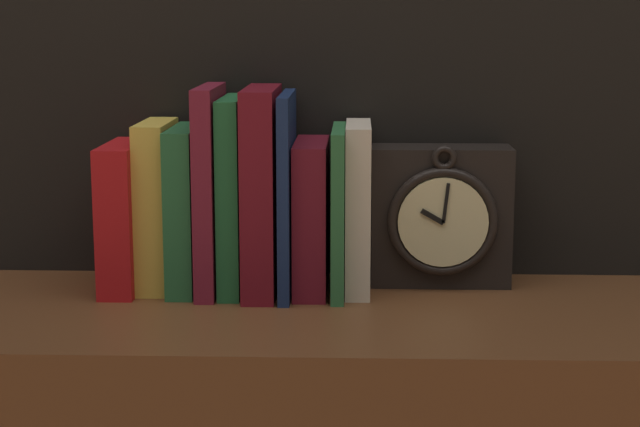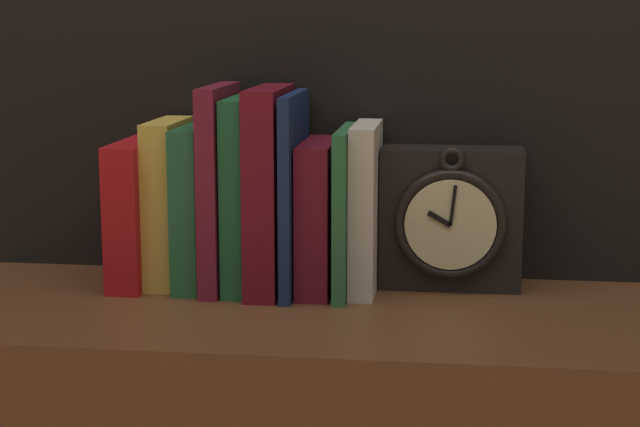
{
  "view_description": "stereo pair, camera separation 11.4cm",
  "coord_description": "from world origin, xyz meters",
  "px_view_note": "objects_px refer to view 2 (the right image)",
  "views": [
    {
      "loc": [
        0.04,
        -1.17,
        1.12
      ],
      "look_at": [
        0.0,
        0.0,
        0.89
      ],
      "focal_mm": 60.0,
      "sensor_mm": 36.0,
      "label": 1
    },
    {
      "loc": [
        0.15,
        -1.16,
        1.12
      ],
      "look_at": [
        0.0,
        0.0,
        0.89
      ],
      "focal_mm": 60.0,
      "sensor_mm": 36.0,
      "label": 2
    }
  ],
  "objects_px": {
    "book_slot1_yellow": "(169,202)",
    "book_slot7_maroon": "(319,216)",
    "book_slot5_maroon": "(270,190)",
    "book_slot2_green": "(196,206)",
    "book_slot8_green": "(345,211)",
    "book_slot0_red": "(137,213)",
    "book_slot3_maroon": "(219,187)",
    "book_slot9_cream": "(366,208)",
    "book_slot4_green": "(242,193)",
    "book_slot6_navy": "(294,193)",
    "clock": "(451,218)"
  },
  "relations": [
    {
      "from": "book_slot1_yellow",
      "to": "book_slot7_maroon",
      "type": "bearing_deg",
      "value": -2.9
    },
    {
      "from": "book_slot1_yellow",
      "to": "book_slot5_maroon",
      "type": "xyz_separation_m",
      "value": [
        0.13,
        -0.02,
        0.02
      ]
    },
    {
      "from": "book_slot2_green",
      "to": "book_slot8_green",
      "type": "xyz_separation_m",
      "value": [
        0.18,
        -0.01,
        0.0
      ]
    },
    {
      "from": "book_slot0_red",
      "to": "book_slot2_green",
      "type": "bearing_deg",
      "value": 1.21
    },
    {
      "from": "book_slot3_maroon",
      "to": "book_slot8_green",
      "type": "height_order",
      "value": "book_slot3_maroon"
    },
    {
      "from": "book_slot9_cream",
      "to": "book_slot2_green",
      "type": "bearing_deg",
      "value": -179.28
    },
    {
      "from": "book_slot2_green",
      "to": "book_slot9_cream",
      "type": "height_order",
      "value": "book_slot9_cream"
    },
    {
      "from": "book_slot3_maroon",
      "to": "book_slot7_maroon",
      "type": "xyz_separation_m",
      "value": [
        0.12,
        0.0,
        -0.03
      ]
    },
    {
      "from": "book_slot0_red",
      "to": "book_slot7_maroon",
      "type": "distance_m",
      "value": 0.23
    },
    {
      "from": "book_slot2_green",
      "to": "book_slot7_maroon",
      "type": "bearing_deg",
      "value": -0.88
    },
    {
      "from": "book_slot0_red",
      "to": "book_slot2_green",
      "type": "distance_m",
      "value": 0.08
    },
    {
      "from": "book_slot0_red",
      "to": "book_slot4_green",
      "type": "height_order",
      "value": "book_slot4_green"
    },
    {
      "from": "book_slot2_green",
      "to": "book_slot6_navy",
      "type": "bearing_deg",
      "value": -4.61
    },
    {
      "from": "book_slot1_yellow",
      "to": "book_slot8_green",
      "type": "height_order",
      "value": "book_slot1_yellow"
    },
    {
      "from": "clock",
      "to": "book_slot6_navy",
      "type": "bearing_deg",
      "value": -168.04
    },
    {
      "from": "book_slot7_maroon",
      "to": "book_slot8_green",
      "type": "bearing_deg",
      "value": -8.12
    },
    {
      "from": "book_slot2_green",
      "to": "book_slot8_green",
      "type": "height_order",
      "value": "same"
    },
    {
      "from": "book_slot1_yellow",
      "to": "book_slot9_cream",
      "type": "distance_m",
      "value": 0.24
    },
    {
      "from": "book_slot3_maroon",
      "to": "book_slot0_red",
      "type": "bearing_deg",
      "value": 178.09
    },
    {
      "from": "book_slot2_green",
      "to": "book_slot6_navy",
      "type": "distance_m",
      "value": 0.13
    },
    {
      "from": "book_slot1_yellow",
      "to": "book_slot8_green",
      "type": "xyz_separation_m",
      "value": [
        0.22,
        -0.01,
        -0.0
      ]
    },
    {
      "from": "book_slot0_red",
      "to": "book_slot6_navy",
      "type": "xyz_separation_m",
      "value": [
        0.2,
        -0.01,
        0.03
      ]
    },
    {
      "from": "book_slot3_maroon",
      "to": "book_slot5_maroon",
      "type": "bearing_deg",
      "value": -3.34
    },
    {
      "from": "book_slot0_red",
      "to": "book_slot5_maroon",
      "type": "bearing_deg",
      "value": -2.44
    },
    {
      "from": "book_slot0_red",
      "to": "book_slot9_cream",
      "type": "height_order",
      "value": "book_slot9_cream"
    },
    {
      "from": "book_slot0_red",
      "to": "book_slot6_navy",
      "type": "relative_size",
      "value": 0.74
    },
    {
      "from": "book_slot8_green",
      "to": "book_slot9_cream",
      "type": "height_order",
      "value": "book_slot9_cream"
    },
    {
      "from": "book_slot3_maroon",
      "to": "book_slot5_maroon",
      "type": "xyz_separation_m",
      "value": [
        0.06,
        -0.0,
        -0.0
      ]
    },
    {
      "from": "book_slot5_maroon",
      "to": "book_slot7_maroon",
      "type": "relative_size",
      "value": 1.35
    },
    {
      "from": "book_slot5_maroon",
      "to": "book_slot6_navy",
      "type": "relative_size",
      "value": 1.03
    },
    {
      "from": "book_slot3_maroon",
      "to": "book_slot6_navy",
      "type": "height_order",
      "value": "book_slot3_maroon"
    },
    {
      "from": "book_slot7_maroon",
      "to": "book_slot1_yellow",
      "type": "bearing_deg",
      "value": 177.1
    },
    {
      "from": "book_slot8_green",
      "to": "book_slot4_green",
      "type": "bearing_deg",
      "value": 177.68
    },
    {
      "from": "clock",
      "to": "book_slot4_green",
      "type": "xyz_separation_m",
      "value": [
        -0.25,
        -0.03,
        0.03
      ]
    },
    {
      "from": "book_slot2_green",
      "to": "book_slot7_maroon",
      "type": "relative_size",
      "value": 1.09
    },
    {
      "from": "book_slot5_maroon",
      "to": "book_slot6_navy",
      "type": "xyz_separation_m",
      "value": [
        0.03,
        -0.0,
        -0.0
      ]
    },
    {
      "from": "clock",
      "to": "book_slot5_maroon",
      "type": "relative_size",
      "value": 0.72
    },
    {
      "from": "book_slot1_yellow",
      "to": "book_slot9_cream",
      "type": "xyz_separation_m",
      "value": [
        0.24,
        -0.0,
        -0.0
      ]
    },
    {
      "from": "book_slot1_yellow",
      "to": "book_slot0_red",
      "type": "bearing_deg",
      "value": -167.22
    },
    {
      "from": "book_slot0_red",
      "to": "book_slot4_green",
      "type": "bearing_deg",
      "value": -0.13
    },
    {
      "from": "book_slot1_yellow",
      "to": "book_slot9_cream",
      "type": "height_order",
      "value": "same"
    },
    {
      "from": "book_slot5_maroon",
      "to": "book_slot7_maroon",
      "type": "xyz_separation_m",
      "value": [
        0.06,
        0.01,
        -0.03
      ]
    },
    {
      "from": "book_slot0_red",
      "to": "book_slot8_green",
      "type": "height_order",
      "value": "book_slot8_green"
    },
    {
      "from": "book_slot1_yellow",
      "to": "book_slot2_green",
      "type": "relative_size",
      "value": 1.03
    },
    {
      "from": "clock",
      "to": "book_slot4_green",
      "type": "height_order",
      "value": "book_slot4_green"
    },
    {
      "from": "book_slot1_yellow",
      "to": "book_slot4_green",
      "type": "height_order",
      "value": "book_slot4_green"
    },
    {
      "from": "book_slot4_green",
      "to": "book_slot7_maroon",
      "type": "xyz_separation_m",
      "value": [
        0.09,
        -0.0,
        -0.03
      ]
    },
    {
      "from": "book_slot0_red",
      "to": "book_slot6_navy",
      "type": "bearing_deg",
      "value": -2.42
    },
    {
      "from": "clock",
      "to": "book_slot5_maroon",
      "type": "height_order",
      "value": "book_slot5_maroon"
    },
    {
      "from": "book_slot4_green",
      "to": "book_slot5_maroon",
      "type": "xyz_separation_m",
      "value": [
        0.04,
        -0.01,
        0.01
      ]
    }
  ]
}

